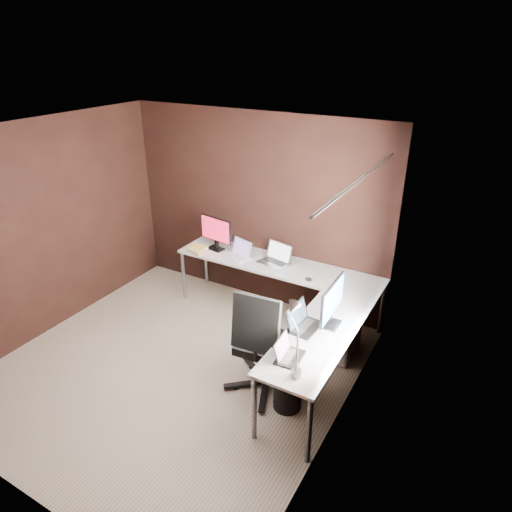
{
  "coord_description": "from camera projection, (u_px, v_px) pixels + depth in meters",
  "views": [
    {
      "loc": [
        2.74,
        -3.02,
        3.27
      ],
      "look_at": [
        0.49,
        0.95,
        1.07
      ],
      "focal_mm": 32.0,
      "sensor_mm": 36.0,
      "label": 1
    }
  ],
  "objects": [
    {
      "name": "mouse_left",
      "position": [
        201.0,
        250.0,
        5.98
      ],
      "size": [
        0.09,
        0.06,
        0.03
      ],
      "primitive_type": "ellipsoid",
      "rotation": [
        0.0,
        0.0,
        -0.03
      ],
      "color": "black",
      "rests_on": "desk"
    },
    {
      "name": "laptop_silver",
      "position": [
        276.0,
        259.0,
        5.66
      ],
      "size": [
        0.43,
        0.34,
        0.25
      ],
      "rotation": [
        0.0,
        0.0,
        -0.22
      ],
      "color": "silver",
      "rests_on": "desk"
    },
    {
      "name": "laptop_white",
      "position": [
        239.0,
        253.0,
        5.81
      ],
      "size": [
        0.38,
        0.32,
        0.22
      ],
      "rotation": [
        0.0,
        0.0,
        -0.31
      ],
      "color": "silver",
      "rests_on": "desk"
    },
    {
      "name": "monitor_left",
      "position": [
        216.0,
        231.0,
        5.95
      ],
      "size": [
        0.5,
        0.17,
        0.44
      ],
      "rotation": [
        0.0,
        0.0,
        -0.16
      ],
      "color": "black",
      "rests_on": "desk"
    },
    {
      "name": "drawer_pedestal",
      "position": [
        338.0,
        329.0,
        5.13
      ],
      "size": [
        0.42,
        0.5,
        0.6
      ],
      "primitive_type": "cube",
      "color": "silver",
      "rests_on": "ground"
    },
    {
      "name": "book_stack",
      "position": [
        198.0,
        249.0,
        5.95
      ],
      "size": [
        0.27,
        0.23,
        0.07
      ],
      "rotation": [
        0.0,
        0.0,
        -0.13
      ],
      "color": "tan",
      "rests_on": "desk"
    },
    {
      "name": "monitor_right",
      "position": [
        332.0,
        302.0,
        4.34
      ],
      "size": [
        0.14,
        0.56,
        0.46
      ],
      "rotation": [
        0.0,
        0.0,
        1.59
      ],
      "color": "black",
      "rests_on": "desk"
    },
    {
      "name": "laptop_black_small",
      "position": [
        287.0,
        353.0,
        3.98
      ],
      "size": [
        0.23,
        0.3,
        0.2
      ],
      "rotation": [
        0.0,
        0.0,
        1.65
      ],
      "color": "black",
      "rests_on": "desk"
    },
    {
      "name": "desk",
      "position": [
        287.0,
        291.0,
        5.14
      ],
      "size": [
        2.65,
        2.25,
        0.73
      ],
      "color": "silver",
      "rests_on": "ground"
    },
    {
      "name": "office_chair",
      "position": [
        264.0,
        360.0,
        4.57
      ],
      "size": [
        0.66,
        0.66,
        1.18
      ],
      "rotation": [
        0.0,
        0.0,
        0.09
      ],
      "color": "black",
      "rests_on": "ground"
    },
    {
      "name": "mouse_corner",
      "position": [
        309.0,
        279.0,
        5.25
      ],
      "size": [
        0.11,
        0.09,
        0.04
      ],
      "primitive_type": "ellipsoid",
      "rotation": [
        0.0,
        0.0,
        -0.34
      ],
      "color": "black",
      "rests_on": "desk"
    },
    {
      "name": "desk_lamp",
      "position": [
        294.0,
        329.0,
        3.68
      ],
      "size": [
        0.2,
        0.24,
        0.65
      ],
      "rotation": [
        0.0,
        0.0,
        -0.18
      ],
      "color": "slate",
      "rests_on": "desk"
    },
    {
      "name": "wastebasket",
      "position": [
        287.0,
        394.0,
        4.4
      ],
      "size": [
        0.36,
        0.36,
        0.32
      ],
      "primitive_type": "cylinder",
      "rotation": [
        0.0,
        0.0,
        -0.39
      ],
      "color": "black",
      "rests_on": "ground"
    },
    {
      "name": "room",
      "position": [
        197.0,
        268.0,
        4.35
      ],
      "size": [
        3.6,
        3.6,
        2.5
      ],
      "color": "#C2B397",
      "rests_on": "ground"
    },
    {
      "name": "laptop_black_big",
      "position": [
        302.0,
        322.0,
        4.4
      ],
      "size": [
        0.27,
        0.37,
        0.23
      ],
      "rotation": [
        0.0,
        0.0,
        1.5
      ],
      "color": "black",
      "rests_on": "desk"
    }
  ]
}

